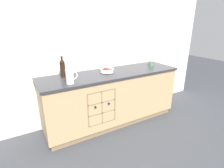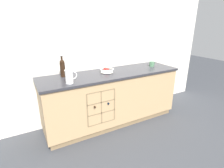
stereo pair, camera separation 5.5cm
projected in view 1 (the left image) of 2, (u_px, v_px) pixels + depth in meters
The scene contains 7 objects.
ground_plane at pixel (112, 121), 3.15m from camera, with size 14.00×14.00×0.00m, color #383A3F.
back_wall at pixel (101, 47), 3.03m from camera, with size 4.69×0.06×2.55m, color silver.
kitchen_island at pixel (112, 98), 2.99m from camera, with size 2.33×0.66×0.90m.
fruit_bowl at pixel (107, 70), 2.83m from camera, with size 0.23×0.23×0.08m.
white_pitcher at pixel (70, 76), 2.30m from camera, with size 0.16×0.11×0.19m.
ceramic_mug at pixel (151, 64), 3.25m from camera, with size 0.12×0.09×0.09m.
standing_wine_bottle at pixel (63, 68), 2.57m from camera, with size 0.08×0.08×0.31m.
Camera 1 is at (-1.37, -2.37, 1.68)m, focal length 28.00 mm.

